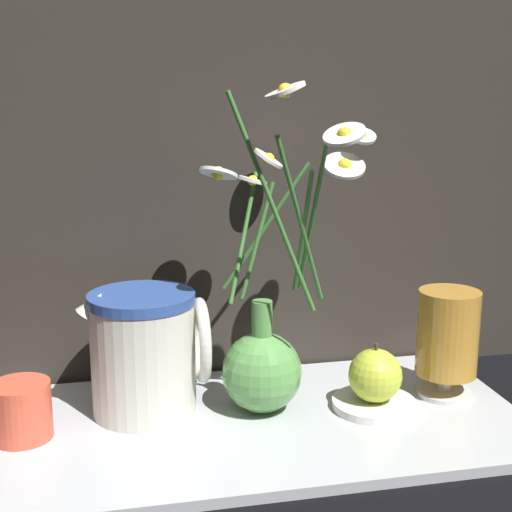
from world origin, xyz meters
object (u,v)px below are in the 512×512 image
at_px(ceramic_pitcher, 146,348).
at_px(tea_glass, 448,336).
at_px(yellow_mug, 19,411).
at_px(orange_fruit, 374,375).
at_px(vase_with_flowers, 265,352).

relative_size(ceramic_pitcher, tea_glass, 1.16).
relative_size(yellow_mug, orange_fruit, 1.05).
bearing_deg(ceramic_pitcher, orange_fruit, -10.05).
relative_size(tea_glass, orange_fruit, 1.87).
distance_m(vase_with_flowers, yellow_mug, 0.28).
height_order(yellow_mug, orange_fruit, orange_fruit).
height_order(tea_glass, orange_fruit, tea_glass).
height_order(ceramic_pitcher, tea_glass, ceramic_pitcher).
relative_size(vase_with_flowers, yellow_mug, 5.03).
xyz_separation_m(ceramic_pitcher, tea_glass, (0.37, -0.03, -0.00)).
bearing_deg(orange_fruit, yellow_mug, 178.97).
bearing_deg(yellow_mug, tea_glass, 1.02).
bearing_deg(vase_with_flowers, yellow_mug, -176.99).
bearing_deg(vase_with_flowers, orange_fruit, -9.63).
bearing_deg(tea_glass, ceramic_pitcher, 175.19).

